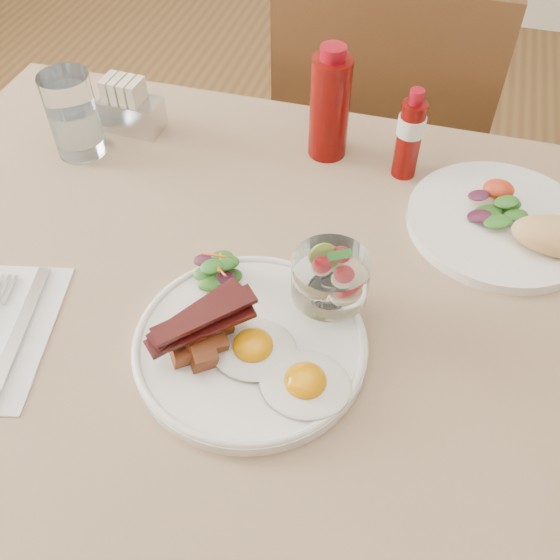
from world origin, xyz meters
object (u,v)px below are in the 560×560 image
(main_plate, at_px, (250,345))
(table, at_px, (309,344))
(chair_far, at_px, (378,149))
(water_glass, at_px, (74,119))
(ketchup_bottle, at_px, (330,106))
(sugar_caddy, at_px, (130,109))
(hot_sauce_bottle, at_px, (410,135))
(second_plate, at_px, (514,224))
(fruit_cup, at_px, (330,278))

(main_plate, bearing_deg, table, 59.34)
(chair_far, bearing_deg, water_glass, -134.18)
(water_glass, bearing_deg, ketchup_bottle, 14.92)
(sugar_caddy, bearing_deg, table, -34.34)
(sugar_caddy, height_order, water_glass, water_glass)
(hot_sauce_bottle, bearing_deg, sugar_caddy, -179.77)
(table, bearing_deg, second_plate, 39.75)
(fruit_cup, xyz_separation_m, hot_sauce_bottle, (0.05, 0.31, 0.00))
(chair_far, relative_size, sugar_caddy, 9.18)
(table, distance_m, sugar_caddy, 0.50)
(second_plate, distance_m, ketchup_bottle, 0.32)
(table, distance_m, second_plate, 0.33)
(ketchup_bottle, height_order, water_glass, ketchup_bottle)
(table, height_order, sugar_caddy, sugar_caddy)
(main_plate, xyz_separation_m, sugar_caddy, (-0.33, 0.38, 0.03))
(sugar_caddy, distance_m, water_glass, 0.10)
(main_plate, distance_m, hot_sauce_bottle, 0.41)
(chair_far, relative_size, ketchup_bottle, 5.12)
(sugar_caddy, bearing_deg, water_glass, -120.96)
(second_plate, xyz_separation_m, hot_sauce_bottle, (-0.17, 0.09, 0.05))
(chair_far, distance_m, hot_sauce_bottle, 0.48)
(fruit_cup, relative_size, water_glass, 0.71)
(chair_far, distance_m, main_plate, 0.79)
(fruit_cup, distance_m, second_plate, 0.31)
(ketchup_bottle, bearing_deg, table, -80.68)
(ketchup_bottle, bearing_deg, water_glass, -165.08)
(sugar_caddy, bearing_deg, fruit_cup, -33.80)
(second_plate, distance_m, water_glass, 0.68)
(main_plate, relative_size, hot_sauce_bottle, 1.92)
(second_plate, xyz_separation_m, water_glass, (-0.68, 0.01, 0.04))
(ketchup_bottle, distance_m, sugar_caddy, 0.33)
(fruit_cup, relative_size, sugar_caddy, 0.94)
(main_plate, distance_m, sugar_caddy, 0.51)
(table, distance_m, water_glass, 0.51)
(ketchup_bottle, bearing_deg, hot_sauce_bottle, -9.48)
(chair_far, bearing_deg, second_plate, -62.32)
(main_plate, distance_m, water_glass, 0.49)
(hot_sauce_bottle, height_order, sugar_caddy, hot_sauce_bottle)
(sugar_caddy, bearing_deg, hot_sauce_bottle, 3.47)
(fruit_cup, xyz_separation_m, water_glass, (-0.46, 0.23, -0.01))
(main_plate, relative_size, fruit_cup, 2.96)
(main_plate, distance_m, ketchup_bottle, 0.41)
(table, height_order, ketchup_bottle, ketchup_bottle)
(chair_far, distance_m, water_glass, 0.69)
(chair_far, xyz_separation_m, fruit_cup, (0.02, -0.68, 0.30))
(table, distance_m, chair_far, 0.68)
(second_plate, distance_m, sugar_caddy, 0.63)
(table, xyz_separation_m, water_glass, (-0.44, 0.21, 0.15))
(fruit_cup, bearing_deg, chair_far, 91.99)
(hot_sauce_bottle, bearing_deg, chair_far, 101.51)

